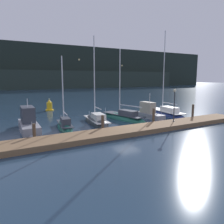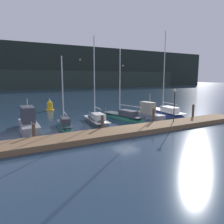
{
  "view_description": "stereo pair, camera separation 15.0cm",
  "coord_description": "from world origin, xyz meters",
  "views": [
    {
      "loc": [
        -12.73,
        -18.99,
        5.25
      ],
      "look_at": [
        0.0,
        3.24,
        1.2
      ],
      "focal_mm": 35.0,
      "sensor_mm": 36.0,
      "label": 1
    },
    {
      "loc": [
        -12.6,
        -19.07,
        5.25
      ],
      "look_at": [
        0.0,
        3.24,
        1.2
      ],
      "focal_mm": 35.0,
      "sensor_mm": 36.0,
      "label": 2
    }
  ],
  "objects": [
    {
      "name": "motorboat_berth_5",
      "position": [
        5.57,
        3.11,
        0.4
      ],
      "size": [
        1.49,
        5.03,
        3.74
      ],
      "color": "gray",
      "rests_on": "ground"
    },
    {
      "name": "ground_plane",
      "position": [
        0.0,
        0.0,
        0.0
      ],
      "size": [
        400.0,
        400.0,
        0.0
      ],
      "primitive_type": "plane",
      "color": "#1E3347"
    },
    {
      "name": "mooring_pile_3",
      "position": [
        9.59,
        -0.51,
        0.96
      ],
      "size": [
        0.28,
        0.28,
        1.92
      ],
      "primitive_type": "cylinder",
      "color": "#4C3D2D",
      "rests_on": "ground"
    },
    {
      "name": "mooring_pile_2",
      "position": [
        3.2,
        -0.51,
        0.94
      ],
      "size": [
        0.28,
        0.28,
        1.87
      ],
      "primitive_type": "cylinder",
      "color": "#4C3D2D",
      "rests_on": "ground"
    },
    {
      "name": "motorboat_berth_1",
      "position": [
        -9.33,
        3.92,
        0.47
      ],
      "size": [
        2.12,
        6.34,
        3.69
      ],
      "color": "gray",
      "rests_on": "ground"
    },
    {
      "name": "sailboat_berth_3",
      "position": [
        -1.92,
        3.55,
        0.11
      ],
      "size": [
        2.94,
        7.04,
        10.76
      ],
      "color": "#2D3338",
      "rests_on": "ground"
    },
    {
      "name": "mooring_pile_1",
      "position": [
        -3.2,
        -0.51,
        0.83
      ],
      "size": [
        0.28,
        0.28,
        1.65
      ],
      "primitive_type": "cylinder",
      "color": "#4C3D2D",
      "rests_on": "ground"
    },
    {
      "name": "hillside_backdrop",
      "position": [
        1.88,
        96.02,
        9.87
      ],
      "size": [
        240.0,
        23.0,
        21.41
      ],
      "color": "#1E2823",
      "rests_on": "ground"
    },
    {
      "name": "channel_buoy",
      "position": [
        -4.16,
        16.29,
        0.73
      ],
      "size": [
        1.28,
        1.28,
        1.96
      ],
      "color": "gold",
      "rests_on": "ground"
    },
    {
      "name": "dock",
      "position": [
        0.0,
        -2.16,
        0.23
      ],
      "size": [
        28.0,
        2.8,
        0.45
      ],
      "primitive_type": "cube",
      "color": "brown",
      "rests_on": "ground"
    },
    {
      "name": "sailboat_berth_6",
      "position": [
        9.33,
        4.05,
        0.14
      ],
      "size": [
        3.35,
        8.67,
        12.31
      ],
      "color": "navy",
      "rests_on": "ground"
    },
    {
      "name": "sailboat_berth_2",
      "position": [
        -5.95,
        2.8,
        0.12
      ],
      "size": [
        2.21,
        5.62,
        8.2
      ],
      "color": "#195647",
      "rests_on": "ground"
    },
    {
      "name": "sailboat_berth_4",
      "position": [
        2.07,
        3.97,
        0.11
      ],
      "size": [
        3.28,
        7.86,
        9.5
      ],
      "color": "#195647",
      "rests_on": "ground"
    },
    {
      "name": "mooring_pile_0",
      "position": [
        -9.59,
        -0.51,
        0.74
      ],
      "size": [
        0.28,
        0.28,
        1.48
      ],
      "primitive_type": "cylinder",
      "color": "#4C3D2D",
      "rests_on": "ground"
    },
    {
      "name": "dock_lamppost",
      "position": [
        4.88,
        -1.9,
        2.88
      ],
      "size": [
        0.32,
        0.32,
        3.58
      ],
      "color": "#2D2D33",
      "rests_on": "dock"
    }
  ]
}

